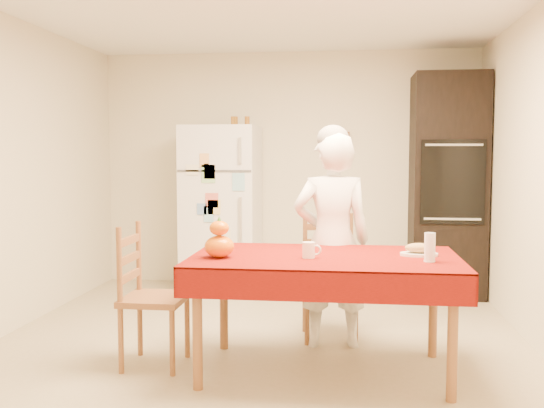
% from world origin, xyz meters
% --- Properties ---
extents(floor, '(4.50, 4.50, 0.00)m').
position_xyz_m(floor, '(0.00, 0.00, 0.00)').
color(floor, tan).
rests_on(floor, ground).
extents(room_shell, '(4.02, 4.52, 2.51)m').
position_xyz_m(room_shell, '(0.00, 0.00, 1.62)').
color(room_shell, beige).
rests_on(room_shell, ground).
extents(refrigerator, '(0.75, 0.74, 1.70)m').
position_xyz_m(refrigerator, '(-0.65, 1.88, 0.85)').
color(refrigerator, white).
rests_on(refrigerator, floor).
extents(oven_cabinet, '(0.70, 0.62, 2.20)m').
position_xyz_m(oven_cabinet, '(1.63, 1.93, 1.10)').
color(oven_cabinet, black).
rests_on(oven_cabinet, floor).
extents(dining_table, '(1.70, 1.00, 0.76)m').
position_xyz_m(dining_table, '(0.50, -0.41, 0.69)').
color(dining_table, brown).
rests_on(dining_table, floor).
extents(chair_far, '(0.46, 0.45, 0.95)m').
position_xyz_m(chair_far, '(0.51, 0.38, 0.51)').
color(chair_far, brown).
rests_on(chair_far, floor).
extents(chair_left, '(0.40, 0.42, 0.95)m').
position_xyz_m(chair_left, '(-0.69, -0.42, 0.51)').
color(chair_left, brown).
rests_on(chair_left, floor).
extents(seated_woman, '(0.62, 0.45, 1.56)m').
position_xyz_m(seated_woman, '(0.53, 0.14, 0.78)').
color(seated_woman, white).
rests_on(seated_woman, floor).
extents(coffee_mug, '(0.08, 0.08, 0.10)m').
position_xyz_m(coffee_mug, '(0.40, -0.51, 0.81)').
color(coffee_mug, white).
rests_on(coffee_mug, dining_table).
extents(pumpkin_lower, '(0.19, 0.19, 0.14)m').
position_xyz_m(pumpkin_lower, '(-0.15, -0.56, 0.83)').
color(pumpkin_lower, '#E24A05').
rests_on(pumpkin_lower, dining_table).
extents(pumpkin_upper, '(0.12, 0.12, 0.09)m').
position_xyz_m(pumpkin_upper, '(-0.15, -0.56, 0.95)').
color(pumpkin_upper, '#E13B05').
rests_on(pumpkin_upper, pumpkin_lower).
extents(wine_glass, '(0.07, 0.07, 0.18)m').
position_xyz_m(wine_glass, '(1.14, -0.55, 0.85)').
color(wine_glass, white).
rests_on(wine_glass, dining_table).
extents(bread_plate, '(0.24, 0.24, 0.02)m').
position_xyz_m(bread_plate, '(1.10, -0.34, 0.77)').
color(bread_plate, white).
rests_on(bread_plate, dining_table).
extents(bread_loaf, '(0.18, 0.10, 0.06)m').
position_xyz_m(bread_loaf, '(1.10, -0.34, 0.81)').
color(bread_loaf, '#99724B').
rests_on(bread_loaf, bread_plate).
extents(spice_jar_left, '(0.05, 0.05, 0.10)m').
position_xyz_m(spice_jar_left, '(-0.53, 1.93, 1.75)').
color(spice_jar_left, '#98601B').
rests_on(spice_jar_left, refrigerator).
extents(spice_jar_mid, '(0.05, 0.05, 0.10)m').
position_xyz_m(spice_jar_mid, '(-0.51, 1.93, 1.75)').
color(spice_jar_mid, brown).
rests_on(spice_jar_mid, refrigerator).
extents(spice_jar_right, '(0.05, 0.05, 0.10)m').
position_xyz_m(spice_jar_right, '(-0.39, 1.93, 1.75)').
color(spice_jar_right, '#975C1B').
rests_on(spice_jar_right, refrigerator).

